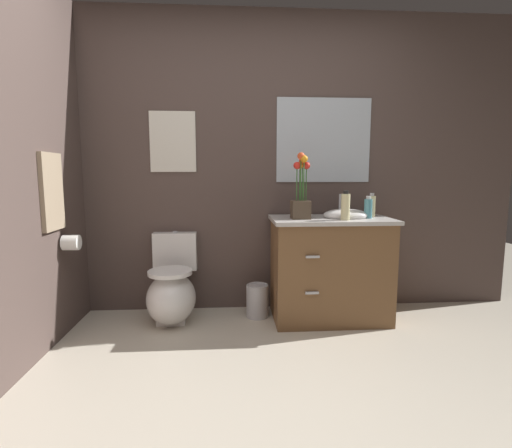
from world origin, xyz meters
The scene contains 13 objects.
ground_plane centered at (0.00, 0.00, 0.00)m, with size 9.15×9.15×0.00m, color beige.
wall_back centered at (0.20, 1.66, 1.25)m, with size 4.27×0.05×2.50m, color #4C3D38.
toilet centered at (-0.63, 1.36, 0.24)m, with size 0.38×0.59×0.69m.
vanity_cabinet centered at (0.63, 1.33, 0.42)m, with size 0.94×0.56×1.00m.
flower_vase centered at (0.38, 1.29, 1.00)m, with size 0.14×0.14×0.51m.
soap_bottle centered at (0.91, 1.28, 0.90)m, with size 0.06×0.06×0.17m.
lotion_bottle centered at (0.70, 1.18, 0.93)m, with size 0.07×0.07×0.22m.
hand_wash_bottle centered at (0.98, 1.39, 0.91)m, with size 0.06×0.06×0.19m.
trash_bin centered at (0.05, 1.40, 0.14)m, with size 0.18×0.18×0.27m.
wall_poster centered at (-0.63, 1.62, 1.43)m, with size 0.37×0.01×0.49m, color silver.
wall_mirror centered at (0.63, 1.62, 1.45)m, with size 0.80×0.01×0.70m, color #B2BCC6.
hanging_towel centered at (-1.36, 1.04, 1.05)m, with size 0.03×0.28×0.52m, color gray.
toilet_paper_roll centered at (-1.30, 1.16, 0.68)m, with size 0.11×0.11×0.11m, color white.
Camera 1 is at (-0.16, -1.59, 1.16)m, focal length 26.54 mm.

